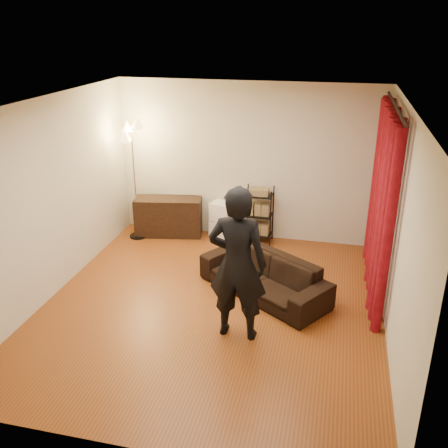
% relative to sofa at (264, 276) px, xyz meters
% --- Properties ---
extents(floor, '(5.00, 5.00, 0.00)m').
position_rel_sofa_xyz_m(floor, '(-0.62, -0.52, -0.28)').
color(floor, brown).
rests_on(floor, ground).
extents(ceiling, '(5.00, 5.00, 0.00)m').
position_rel_sofa_xyz_m(ceiling, '(-0.62, -0.52, 2.42)').
color(ceiling, white).
rests_on(ceiling, ground).
extents(wall_back, '(5.00, 0.00, 5.00)m').
position_rel_sofa_xyz_m(wall_back, '(-0.62, 1.98, 1.07)').
color(wall_back, beige).
rests_on(wall_back, ground).
extents(wall_front, '(5.00, 0.00, 5.00)m').
position_rel_sofa_xyz_m(wall_front, '(-0.62, -3.02, 1.07)').
color(wall_front, beige).
rests_on(wall_front, ground).
extents(wall_left, '(0.00, 5.00, 5.00)m').
position_rel_sofa_xyz_m(wall_left, '(-2.87, -0.52, 1.07)').
color(wall_left, beige).
rests_on(wall_left, ground).
extents(wall_right, '(0.00, 5.00, 5.00)m').
position_rel_sofa_xyz_m(wall_right, '(1.63, -0.52, 1.07)').
color(wall_right, beige).
rests_on(wall_right, ground).
extents(curtain_rod, '(0.04, 2.65, 0.04)m').
position_rel_sofa_xyz_m(curtain_rod, '(1.53, 0.61, 2.30)').
color(curtain_rod, black).
rests_on(curtain_rod, wall_right).
extents(curtain, '(0.22, 2.65, 2.55)m').
position_rel_sofa_xyz_m(curtain, '(1.51, 0.61, 1.00)').
color(curtain, maroon).
rests_on(curtain, ground).
extents(sofa, '(2.01, 1.69, 0.56)m').
position_rel_sofa_xyz_m(sofa, '(0.00, 0.00, 0.00)').
color(sofa, black).
rests_on(sofa, ground).
extents(person, '(0.72, 0.48, 1.92)m').
position_rel_sofa_xyz_m(person, '(-0.17, -1.05, 0.68)').
color(person, black).
rests_on(person, ground).
extents(media_cabinet, '(1.23, 0.65, 0.68)m').
position_rel_sofa_xyz_m(media_cabinet, '(-1.99, 1.69, 0.06)').
color(media_cabinet, black).
rests_on(media_cabinet, ground).
extents(storage_boxes, '(0.47, 0.41, 0.65)m').
position_rel_sofa_xyz_m(storage_boxes, '(-1.03, 1.79, 0.04)').
color(storage_boxes, silver).
rests_on(storage_boxes, ground).
extents(wire_shelf, '(0.48, 0.36, 0.99)m').
position_rel_sofa_xyz_m(wire_shelf, '(-0.38, 1.76, 0.21)').
color(wire_shelf, black).
rests_on(wire_shelf, ground).
extents(floor_lamp, '(0.38, 0.38, 2.06)m').
position_rel_sofa_xyz_m(floor_lamp, '(-2.49, 1.46, 0.75)').
color(floor_lamp, silver).
rests_on(floor_lamp, ground).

